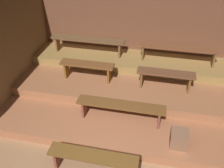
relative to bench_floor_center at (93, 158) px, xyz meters
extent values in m
cube|color=#9D714C|center=(0.18, 1.64, -0.41)|extent=(6.32, 5.33, 0.08)
cube|color=brown|center=(0.18, 3.94, 0.88)|extent=(6.32, 0.06, 2.51)
cube|color=brown|center=(-2.61, 1.64, 0.88)|extent=(0.06, 5.33, 2.51)
cube|color=#A46441|center=(0.18, 2.16, -0.26)|extent=(5.52, 3.50, 0.22)
cube|color=#A26642|center=(0.18, 2.74, -0.04)|extent=(5.52, 2.33, 0.22)
cube|color=#9D7A41|center=(0.18, 3.36, 0.19)|extent=(5.52, 1.10, 0.22)
cube|color=brown|center=(0.00, 0.00, 0.07)|extent=(1.67, 0.31, 0.05)
cube|color=brown|center=(-0.71, 0.00, -0.16)|extent=(0.05, 0.25, 0.42)
cube|color=brown|center=(0.28, 1.26, 0.29)|extent=(1.92, 0.31, 0.05)
cube|color=brown|center=(-0.56, 1.26, 0.06)|extent=(0.05, 0.25, 0.42)
cube|color=brown|center=(1.12, 1.26, 0.06)|extent=(0.05, 0.25, 0.42)
cube|color=brown|center=(-0.82, 2.40, 0.52)|extent=(1.39, 0.31, 0.05)
cube|color=brown|center=(-1.39, 2.40, 0.29)|extent=(0.05, 0.25, 0.42)
cube|color=brown|center=(-0.24, 2.40, 0.29)|extent=(0.05, 0.25, 0.42)
cube|color=brown|center=(1.17, 2.40, 0.52)|extent=(1.39, 0.31, 0.05)
cube|color=brown|center=(0.60, 2.40, 0.29)|extent=(0.05, 0.25, 0.42)
cube|color=brown|center=(1.75, 2.40, 0.29)|extent=(0.05, 0.25, 0.42)
cube|color=brown|center=(-1.08, 3.39, 0.74)|extent=(2.11, 0.31, 0.05)
cube|color=brown|center=(-2.02, 3.39, 0.51)|extent=(0.05, 0.25, 0.42)
cube|color=brown|center=(-0.15, 3.39, 0.51)|extent=(0.05, 0.25, 0.42)
cube|color=brown|center=(1.44, 3.39, 0.74)|extent=(2.11, 0.31, 0.05)
cube|color=brown|center=(0.50, 3.39, 0.51)|extent=(0.05, 0.25, 0.42)
cube|color=brown|center=(2.37, 3.39, 0.51)|extent=(0.05, 0.25, 0.42)
cube|color=brown|center=(1.54, 0.80, 0.02)|extent=(0.34, 0.34, 0.34)
camera|label=1|loc=(0.96, -2.80, 3.70)|focal=39.77mm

